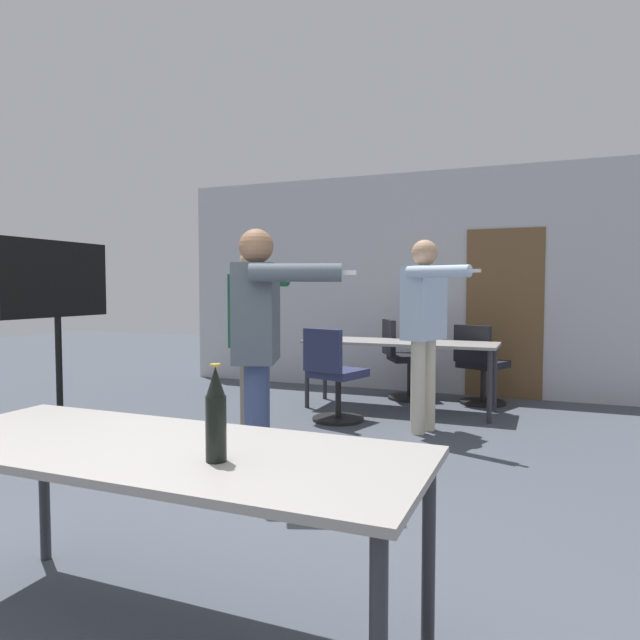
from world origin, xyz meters
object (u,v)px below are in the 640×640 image
at_px(office_chair_far_left, 334,378).
at_px(office_chair_near_pushed, 404,361).
at_px(person_right_polo, 254,324).
at_px(person_center_tall, 425,316).
at_px(beer_bottle, 216,416).
at_px(office_chair_side_rolled, 480,367).
at_px(tv_screen, 57,307).
at_px(person_left_plaid, 259,332).

relative_size(office_chair_far_left, office_chair_near_pushed, 0.98).
bearing_deg(person_right_polo, person_center_tall, 129.51).
height_order(person_right_polo, office_chair_far_left, person_right_polo).
bearing_deg(beer_bottle, office_chair_side_rolled, 86.51).
bearing_deg(person_right_polo, office_chair_near_pushed, 170.54).
bearing_deg(person_center_tall, tv_screen, -51.18).
xyz_separation_m(office_chair_near_pushed, office_chair_side_rolled, (0.89, -0.01, -0.03)).
bearing_deg(person_left_plaid, person_center_tall, 137.41).
xyz_separation_m(person_right_polo, office_chair_side_rolled, (1.70, 2.23, -0.59)).
height_order(tv_screen, person_center_tall, tv_screen).
xyz_separation_m(person_right_polo, beer_bottle, (1.39, -2.83, -0.11)).
xyz_separation_m(tv_screen, office_chair_side_rolled, (3.59, 2.62, -0.73)).
distance_m(person_right_polo, office_chair_near_pushed, 2.44).
xyz_separation_m(person_center_tall, beer_bottle, (0.03, -3.59, -0.17)).
distance_m(tv_screen, office_chair_side_rolled, 4.51).
relative_size(person_center_tall, office_chair_near_pushed, 1.86).
height_order(person_center_tall, office_chair_near_pushed, person_center_tall).
bearing_deg(office_chair_far_left, person_left_plaid, -68.82).
relative_size(person_center_tall, office_chair_side_rolled, 1.93).
distance_m(person_center_tall, office_chair_far_left, 1.12).
xyz_separation_m(person_right_polo, person_center_tall, (1.37, 0.76, 0.06)).
distance_m(office_chair_near_pushed, beer_bottle, 5.12).
relative_size(office_chair_far_left, beer_bottle, 2.85).
distance_m(person_right_polo, office_chair_far_left, 1.10).
height_order(person_left_plaid, person_center_tall, person_center_tall).
bearing_deg(office_chair_side_rolled, person_right_polo, -105.03).
bearing_deg(person_left_plaid, tv_screen, -124.46).
xyz_separation_m(tv_screen, person_center_tall, (3.26, 1.15, -0.08)).
height_order(person_left_plaid, office_chair_side_rolled, person_left_plaid).
bearing_deg(beer_bottle, person_center_tall, 90.42).
height_order(tv_screen, office_chair_far_left, tv_screen).
bearing_deg(person_left_plaid, office_chair_near_pushed, 156.67).
bearing_deg(tv_screen, office_chair_near_pushed, -45.75).
height_order(person_left_plaid, office_chair_near_pushed, person_left_plaid).
xyz_separation_m(office_chair_far_left, beer_bottle, (0.95, -3.65, 0.47)).
relative_size(person_right_polo, beer_bottle, 5.09).
relative_size(tv_screen, beer_bottle, 5.39).
bearing_deg(beer_bottle, office_chair_far_left, 104.57).
relative_size(person_center_tall, beer_bottle, 5.38).
distance_m(person_left_plaid, person_right_polo, 1.21).
bearing_deg(person_right_polo, person_left_plaid, 40.66).
relative_size(person_right_polo, office_chair_side_rolled, 1.83).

